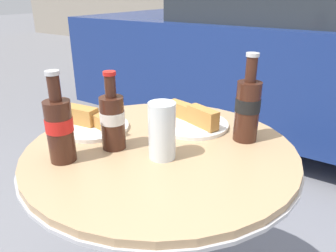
{
  "coord_description": "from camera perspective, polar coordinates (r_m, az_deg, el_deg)",
  "views": [
    {
      "loc": [
        0.48,
        -0.68,
        1.14
      ],
      "look_at": [
        0.0,
        0.04,
        0.78
      ],
      "focal_mm": 35.0,
      "sensor_mm": 36.0,
      "label": 1
    }
  ],
  "objects": [
    {
      "name": "cola_bottle_left",
      "position": [
        0.91,
        -9.64,
        1.18
      ],
      "size": [
        0.07,
        0.07,
        0.22
      ],
      "color": "#3D1E14",
      "rests_on": "bistro_table"
    },
    {
      "name": "lunch_plate_near",
      "position": [
        1.07,
        -13.13,
        0.53
      ],
      "size": [
        0.23,
        0.22,
        0.07
      ],
      "color": "white",
      "rests_on": "bistro_table"
    },
    {
      "name": "bistro_table",
      "position": [
        1.01,
        -1.23,
        -11.07
      ],
      "size": [
        0.77,
        0.77,
        0.73
      ],
      "color": "#B7B7BC",
      "rests_on": "ground_plane"
    },
    {
      "name": "cola_bottle_center",
      "position": [
        0.87,
        -18.36,
        -0.18
      ],
      "size": [
        0.07,
        0.07,
        0.24
      ],
      "color": "#3D1E14",
      "rests_on": "bistro_table"
    },
    {
      "name": "cola_bottle_right",
      "position": [
        0.97,
        13.68,
        3.18
      ],
      "size": [
        0.07,
        0.07,
        0.26
      ],
      "color": "#3D1E14",
      "rests_on": "bistro_table"
    },
    {
      "name": "lunch_plate_far",
      "position": [
        1.07,
        4.47,
        1.03
      ],
      "size": [
        0.23,
        0.23,
        0.07
      ],
      "color": "white",
      "rests_on": "bistro_table"
    },
    {
      "name": "drinking_glass",
      "position": [
        0.85,
        -1.05,
        -1.26
      ],
      "size": [
        0.07,
        0.07,
        0.15
      ],
      "color": "black",
      "rests_on": "bistro_table"
    }
  ]
}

